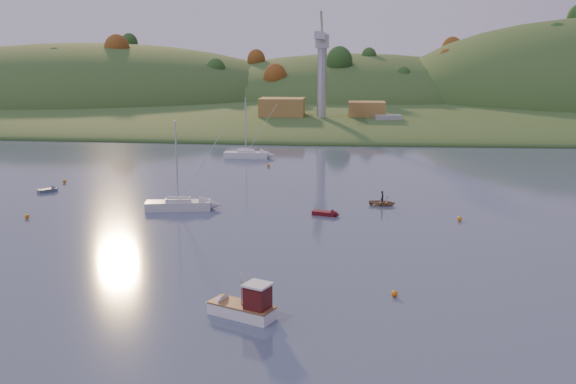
# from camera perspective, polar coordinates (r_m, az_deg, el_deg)

# --- Properties ---
(ground) EXTENTS (500.00, 500.00, 0.00)m
(ground) POSITION_cam_1_polar(r_m,az_deg,el_deg) (42.07, -7.79, -13.51)
(ground) COLOR #3D4B65
(ground) RESTS_ON ground
(far_shore) EXTENTS (620.00, 220.00, 1.50)m
(far_shore) POSITION_cam_1_polar(r_m,az_deg,el_deg) (267.57, 3.67, 8.34)
(far_shore) COLOR #2A4E1F
(far_shore) RESTS_ON ground
(shore_slope) EXTENTS (640.00, 150.00, 7.00)m
(shore_slope) POSITION_cam_1_polar(r_m,az_deg,el_deg) (202.82, 3.02, 7.10)
(shore_slope) COLOR #2A4E1F
(shore_slope) RESTS_ON ground
(hill_left) EXTENTS (170.00, 140.00, 44.00)m
(hill_left) POSITION_cam_1_polar(r_m,az_deg,el_deg) (257.37, -17.23, 7.67)
(hill_left) COLOR #2A4E1F
(hill_left) RESTS_ON ground
(hill_center) EXTENTS (140.00, 120.00, 36.00)m
(hill_center) POSITION_cam_1_polar(r_m,az_deg,el_deg) (247.47, 5.84, 7.98)
(hill_center) COLOR #2A4E1F
(hill_center) RESTS_ON ground
(hillside_trees) EXTENTS (280.00, 50.00, 32.00)m
(hillside_trees) POSITION_cam_1_polar(r_m,az_deg,el_deg) (222.73, 3.26, 7.56)
(hillside_trees) COLOR #224619
(hillside_trees) RESTS_ON ground
(wharf) EXTENTS (42.00, 16.00, 2.40)m
(wharf) POSITION_cam_1_polar(r_m,az_deg,el_deg) (159.76, 4.10, 6.12)
(wharf) COLOR slate
(wharf) RESTS_ON ground
(shed_west) EXTENTS (11.00, 8.00, 4.80)m
(shed_west) POSITION_cam_1_polar(r_m,az_deg,el_deg) (161.28, -0.53, 7.50)
(shed_west) COLOR #A77937
(shed_west) RESTS_ON wharf
(shed_east) EXTENTS (9.00, 7.00, 4.00)m
(shed_east) POSITION_cam_1_polar(r_m,az_deg,el_deg) (161.43, 7.00, 7.27)
(shed_east) COLOR #A77937
(shed_east) RESTS_ON wharf
(dock_crane) EXTENTS (3.20, 28.00, 20.30)m
(dock_crane) POSITION_cam_1_polar(r_m,az_deg,el_deg) (155.36, 3.02, 11.87)
(dock_crane) COLOR #B7B7BC
(dock_crane) RESTS_ON wharf
(fishing_boat) EXTENTS (5.86, 3.93, 3.60)m
(fishing_boat) POSITION_cam_1_polar(r_m,az_deg,el_deg) (46.07, -4.52, -9.99)
(fishing_boat) COLOR white
(fishing_boat) RESTS_ON ground
(sailboat_near) EXTENTS (7.89, 3.57, 10.56)m
(sailboat_near) POSITION_cam_1_polar(r_m,az_deg,el_deg) (76.95, -9.73, -1.07)
(sailboat_near) COLOR silver
(sailboat_near) RESTS_ON ground
(sailboat_far) EXTENTS (7.75, 2.56, 10.65)m
(sailboat_far) POSITION_cam_1_polar(r_m,az_deg,el_deg) (113.86, -3.75, 3.39)
(sailboat_far) COLOR silver
(sailboat_far) RESTS_ON ground
(canoe) EXTENTS (3.49, 2.69, 0.67)m
(canoe) POSITION_cam_1_polar(r_m,az_deg,el_deg) (79.03, 8.38, -0.94)
(canoe) COLOR #9B7B55
(canoe) RESTS_ON ground
(paddler) EXTENTS (0.43, 0.60, 1.54)m
(paddler) POSITION_cam_1_polar(r_m,az_deg,el_deg) (78.94, 8.39, -0.63)
(paddler) COLOR black
(paddler) RESTS_ON ground
(red_tender) EXTENTS (3.41, 2.03, 1.10)m
(red_tender) POSITION_cam_1_polar(r_m,az_deg,el_deg) (73.38, 3.72, -1.95)
(red_tender) COLOR #550C12
(red_tender) RESTS_ON ground
(grey_dinghy) EXTENTS (2.67, 2.79, 1.05)m
(grey_dinghy) POSITION_cam_1_polar(r_m,az_deg,el_deg) (91.75, -20.31, 0.18)
(grey_dinghy) COLOR #51606B
(grey_dinghy) RESTS_ON ground
(work_vessel) EXTENTS (15.28, 7.65, 3.75)m
(work_vessel) POSITION_cam_1_polar(r_m,az_deg,el_deg) (155.96, 8.85, 5.91)
(work_vessel) COLOR #4F5E68
(work_vessel) RESTS_ON ground
(buoy_0) EXTENTS (0.50, 0.50, 0.50)m
(buoy_0) POSITION_cam_1_polar(r_m,az_deg,el_deg) (50.15, 9.45, -8.90)
(buoy_0) COLOR orange
(buoy_0) RESTS_ON ground
(buoy_1) EXTENTS (0.50, 0.50, 0.50)m
(buoy_1) POSITION_cam_1_polar(r_m,az_deg,el_deg) (73.45, 15.01, -2.32)
(buoy_1) COLOR orange
(buoy_1) RESTS_ON ground
(buoy_2) EXTENTS (0.50, 0.50, 0.50)m
(buoy_2) POSITION_cam_1_polar(r_m,az_deg,el_deg) (97.10, -19.26, 0.91)
(buoy_2) COLOR orange
(buoy_2) RESTS_ON ground
(buoy_3) EXTENTS (0.50, 0.50, 0.50)m
(buoy_3) POSITION_cam_1_polar(r_m,az_deg,el_deg) (104.70, -1.76, 2.38)
(buoy_3) COLOR orange
(buoy_3) RESTS_ON ground
(buoy_4) EXTENTS (0.50, 0.50, 0.50)m
(buoy_4) POSITION_cam_1_polar(r_m,az_deg,el_deg) (77.80, -22.19, -2.01)
(buoy_4) COLOR orange
(buoy_4) RESTS_ON ground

